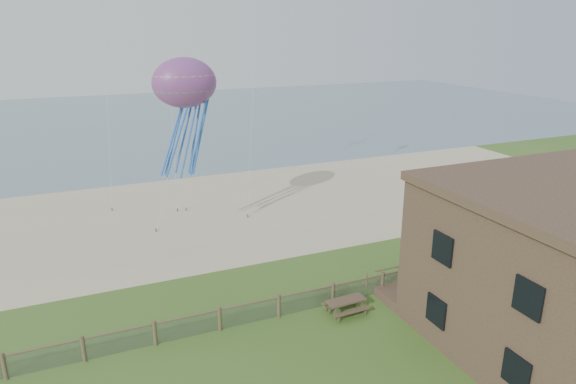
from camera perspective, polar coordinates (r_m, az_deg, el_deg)
name	(u,v)px	position (r m, az deg, el deg)	size (l,w,h in m)	color
sand_beach	(200,213)	(40.01, -9.71, -2.37)	(72.00, 20.00, 0.02)	#C7BC8F
ocean	(130,121)	(82.23, -17.15, 7.56)	(160.00, 68.00, 0.02)	slate
chainlink_fence	(279,307)	(25.87, -1.04, -12.65)	(36.20, 0.20, 1.25)	brown
motel_deck	(496,273)	(31.98, 22.07, -8.38)	(15.00, 2.00, 0.50)	brown
picnic_table	(346,306)	(26.39, 6.45, -12.44)	(1.99, 1.50, 0.84)	brown
octopus_kite	(186,115)	(32.39, -11.22, 8.34)	(3.73, 2.63, 7.68)	red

